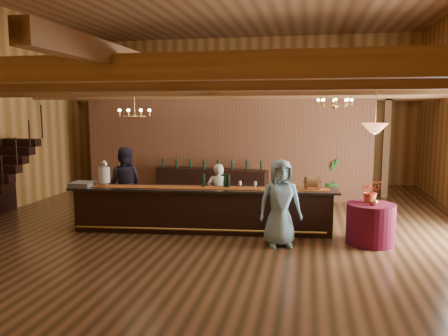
% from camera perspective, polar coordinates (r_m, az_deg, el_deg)
% --- Properties ---
extents(floor, '(14.00, 14.00, 0.00)m').
position_cam_1_polar(floor, '(10.49, -0.98, -7.68)').
color(floor, brown).
rests_on(floor, ground).
extents(wall_back, '(12.00, 0.10, 5.50)m').
position_cam_1_polar(wall_back, '(17.03, 3.92, 7.53)').
color(wall_back, '#BC8442').
rests_on(wall_back, floor).
extents(wall_front, '(12.00, 0.10, 5.50)m').
position_cam_1_polar(wall_front, '(3.58, -25.12, 6.69)').
color(wall_front, '#BC8442').
rests_on(wall_front, floor).
extents(beam_grid, '(11.90, 13.90, 0.39)m').
position_cam_1_polar(beam_grid, '(10.63, -0.44, 10.17)').
color(beam_grid, olive).
rests_on(beam_grid, wall_left).
extents(support_posts, '(9.20, 10.20, 3.20)m').
position_cam_1_polar(support_posts, '(9.70, -1.61, 0.70)').
color(support_posts, olive).
rests_on(support_posts, floor).
extents(partition_wall, '(9.00, 0.18, 3.10)m').
position_cam_1_polar(partition_wall, '(13.70, -0.01, 2.51)').
color(partition_wall, brown).
rests_on(partition_wall, floor).
extents(backroom_boxes, '(4.10, 0.60, 1.10)m').
position_cam_1_polar(backroom_boxes, '(15.74, 2.11, -0.58)').
color(backroom_boxes, black).
rests_on(backroom_boxes, floor).
extents(tasting_bar, '(6.11, 1.35, 1.02)m').
position_cam_1_polar(tasting_bar, '(9.99, -2.87, -5.42)').
color(tasting_bar, black).
rests_on(tasting_bar, floor).
extents(beverage_dispenser, '(0.26, 0.26, 0.60)m').
position_cam_1_polar(beverage_dispenser, '(10.47, -15.37, -0.72)').
color(beverage_dispenser, silver).
rests_on(beverage_dispenser, tasting_bar).
extents(glass_rack_tray, '(0.50, 0.50, 0.10)m').
position_cam_1_polar(glass_rack_tray, '(10.60, -17.97, -2.02)').
color(glass_rack_tray, gray).
rests_on(glass_rack_tray, tasting_bar).
extents(raffle_drum, '(0.34, 0.24, 0.30)m').
position_cam_1_polar(raffle_drum, '(9.77, 11.43, -1.84)').
color(raffle_drum, brown).
rests_on(raffle_drum, tasting_bar).
extents(bar_bottle_0, '(0.07, 0.07, 0.30)m').
position_cam_1_polar(bar_bottle_0, '(9.98, -2.73, -1.65)').
color(bar_bottle_0, black).
rests_on(bar_bottle_0, tasting_bar).
extents(bar_bottle_1, '(0.07, 0.07, 0.30)m').
position_cam_1_polar(bar_bottle_1, '(9.92, 0.17, -1.70)').
color(bar_bottle_1, black).
rests_on(bar_bottle_1, tasting_bar).
extents(bar_bottle_2, '(0.07, 0.07, 0.30)m').
position_cam_1_polar(bar_bottle_2, '(9.92, 0.59, -1.70)').
color(bar_bottle_2, black).
rests_on(bar_bottle_2, tasting_bar).
extents(backbar_shelf, '(3.52, 0.97, 0.98)m').
position_cam_1_polar(backbar_shelf, '(13.42, -1.69, -2.17)').
color(backbar_shelf, black).
rests_on(backbar_shelf, floor).
extents(round_table, '(0.98, 0.98, 0.85)m').
position_cam_1_polar(round_table, '(9.59, 18.58, -6.93)').
color(round_table, '#450F1E').
rests_on(round_table, floor).
extents(chandelier_left, '(0.80, 0.80, 0.65)m').
position_cam_1_polar(chandelier_left, '(10.80, -11.60, 7.12)').
color(chandelier_left, gold).
rests_on(chandelier_left, beam_grid).
extents(chandelier_right, '(0.80, 0.80, 0.42)m').
position_cam_1_polar(chandelier_right, '(10.61, 14.27, 8.31)').
color(chandelier_right, gold).
rests_on(chandelier_right, beam_grid).
extents(pendant_lamp, '(0.52, 0.52, 0.90)m').
position_cam_1_polar(pendant_lamp, '(9.31, 19.10, 4.96)').
color(pendant_lamp, gold).
rests_on(pendant_lamp, beam_grid).
extents(bartender, '(0.58, 0.43, 1.48)m').
position_cam_1_polar(bartender, '(10.58, -0.77, -3.42)').
color(bartender, white).
rests_on(bartender, floor).
extents(staff_second, '(0.90, 0.71, 1.85)m').
position_cam_1_polar(staff_second, '(11.22, -12.84, -2.03)').
color(staff_second, '#211F2E').
rests_on(staff_second, floor).
extents(guest, '(1.00, 0.80, 1.78)m').
position_cam_1_polar(guest, '(8.96, 7.35, -4.53)').
color(guest, '#7EABC0').
rests_on(guest, floor).
extents(floor_plant, '(0.75, 0.61, 1.32)m').
position_cam_1_polar(floor_plant, '(13.69, 14.18, -1.47)').
color(floor_plant, '#235B1C').
rests_on(floor_plant, floor).
extents(table_flowers, '(0.51, 0.47, 0.48)m').
position_cam_1_polar(table_flowers, '(9.59, 18.62, -2.87)').
color(table_flowers, red).
rests_on(table_flowers, round_table).
extents(table_vase, '(0.17, 0.17, 0.29)m').
position_cam_1_polar(table_vase, '(9.35, 18.96, -3.75)').
color(table_vase, gold).
rests_on(table_vase, round_table).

